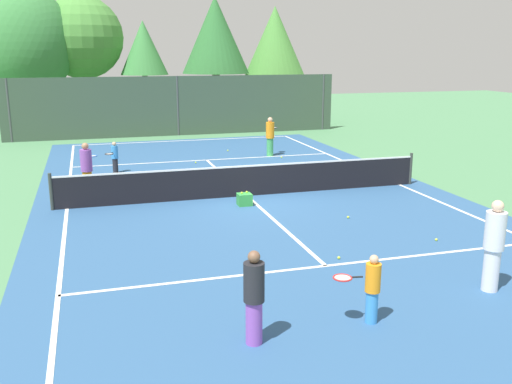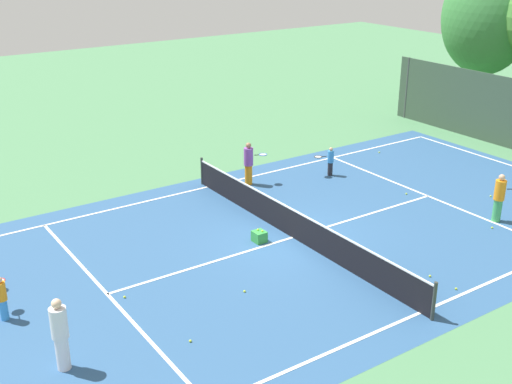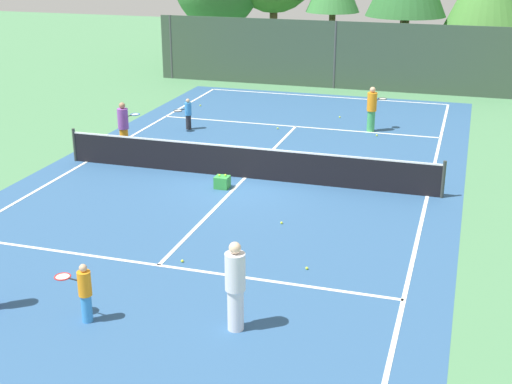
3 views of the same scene
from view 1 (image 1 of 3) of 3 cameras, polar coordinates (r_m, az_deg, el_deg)
name	(u,v)px [view 1 (image 1 of 3)]	position (r m, az deg, el deg)	size (l,w,h in m)	color
ground_plane	(247,196)	(18.33, -0.92, -0.39)	(80.00, 80.00, 0.00)	#4C8456
court_surface	(247,196)	(18.33, -0.92, -0.39)	(13.00, 25.00, 0.01)	#2D5684
tennis_net	(247,180)	(18.21, -0.93, 1.16)	(11.90, 0.10, 1.10)	#333833
perimeter_fence	(178,106)	(31.61, -7.80, 8.49)	(18.00, 0.12, 3.20)	#384C3D
tree_0	(275,47)	(36.63, 1.89, 14.27)	(4.36, 4.36, 7.18)	brown
tree_1	(215,36)	(35.20, -4.08, 15.29)	(4.01, 4.01, 7.64)	brown
tree_2	(82,38)	(37.10, -16.98, 14.50)	(4.93, 4.93, 7.76)	brown
tree_3	(144,48)	(36.38, -11.15, 13.87)	(2.89, 2.89, 6.30)	brown
tree_4	(27,42)	(36.17, -21.86, 13.69)	(5.17, 4.14, 8.09)	brown
player_0	(270,136)	(25.17, 1.42, 5.59)	(0.74, 0.89, 1.71)	#3FA559
player_1	(494,245)	(11.86, 22.61, -4.90)	(0.39, 0.39, 1.81)	silver
player_2	(371,288)	(9.99, 11.39, -9.34)	(0.84, 0.41, 1.23)	#388CD8
player_3	(115,157)	(22.29, -13.92, 3.42)	(0.56, 0.83, 1.19)	#232328
player_4	(87,168)	(19.00, -16.51, 2.27)	(0.59, 0.94, 1.71)	orange
player_5	(254,297)	(9.08, -0.20, -10.41)	(0.33, 0.33, 1.56)	purple
ball_crate	(245,199)	(17.19, -1.15, -0.74)	(0.41, 0.38, 0.43)	green
tennis_ball_0	(196,163)	(23.77, -6.03, 2.94)	(0.07, 0.07, 0.07)	#CCE533
tennis_ball_1	(339,258)	(13.00, 8.25, -6.50)	(0.07, 0.07, 0.07)	#CCE533
tennis_ball_2	(228,151)	(26.51, -2.83, 4.15)	(0.07, 0.07, 0.07)	#CCE533
tennis_ball_3	(88,156)	(26.07, -16.37, 3.43)	(0.07, 0.07, 0.07)	#CCE533
tennis_ball_4	(282,157)	(24.82, 2.56, 3.48)	(0.07, 0.07, 0.07)	#CCE533
tennis_ball_5	(348,176)	(21.35, 9.12, 1.58)	(0.07, 0.07, 0.07)	#CCE533
tennis_ball_6	(348,217)	(16.10, 9.17, -2.49)	(0.07, 0.07, 0.07)	#CCE533
tennis_ball_7	(436,240)	(14.72, 17.53, -4.55)	(0.07, 0.07, 0.07)	#CCE533
tennis_ball_8	(369,174)	(21.78, 11.23, 1.74)	(0.07, 0.07, 0.07)	#CCE533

